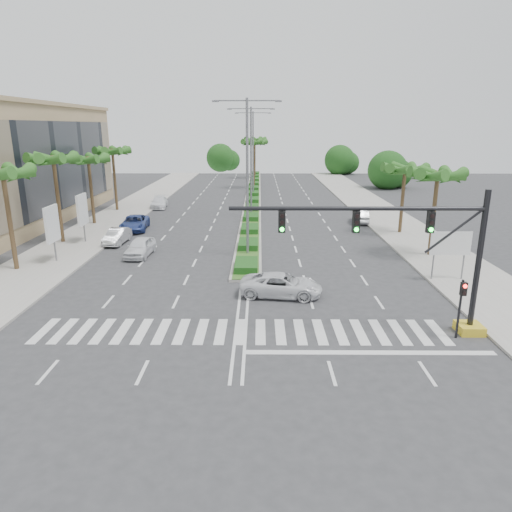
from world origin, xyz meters
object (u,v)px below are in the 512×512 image
Objects in this scene: car_parked_b at (117,236)px; car_parked_c at (135,223)px; car_crossing at (281,285)px; car_right at (361,216)px; car_parked_a at (140,247)px; car_parked_d at (159,202)px.

car_parked_c reaches higher than car_parked_b.
car_crossing is 24.00m from car_right.
car_right is (9.53, 22.03, 0.01)m from car_crossing.
car_crossing is at bearing -58.53° from car_parked_c.
car_crossing is 1.18× the size of car_right.
car_parked_a is 24.28m from car_right.
car_parked_b is at bearing 28.44° from car_right.
car_parked_c is 1.10× the size of car_parked_d.
car_parked_a is 4.97m from car_parked_b.
car_parked_b is at bearing 130.82° from car_parked_a.
car_right is (23.60, -9.11, 0.01)m from car_parked_d.
car_parked_c is (0.13, 5.41, 0.05)m from car_parked_b.
car_crossing is (13.76, -18.18, -0.03)m from car_parked_c.
car_parked_d is 25.30m from car_right.
car_parked_d is 34.18m from car_crossing.
car_crossing is (14.07, -31.14, 0.01)m from car_parked_d.
car_crossing is (10.85, -8.83, -0.03)m from car_parked_a.
car_parked_b is 0.86× the size of car_parked_d.
car_parked_d is 0.95× the size of car_crossing.
car_parked_c is 12.97m from car_parked_d.
car_parked_a is 1.05× the size of car_parked_b.
car_parked_b is (-3.03, 3.93, -0.06)m from car_parked_a.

